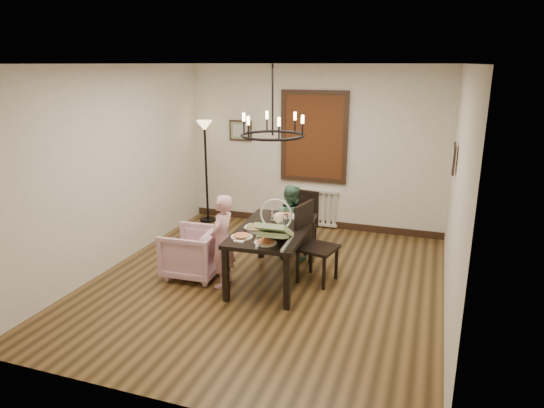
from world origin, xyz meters
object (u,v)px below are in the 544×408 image
Objects in this scene: dining_table at (273,234)px; elderly_woman at (223,249)px; seated_man at (290,228)px; drinking_glass at (281,222)px; floor_lamp at (206,173)px; chair_right at (318,244)px; chair_far at (300,223)px; armchair at (193,252)px; baby_bouncer at (275,228)px.

elderly_woman reaches higher than dining_table.
seated_man reaches higher than drinking_glass.
floor_lamp is at bearing 130.79° from dining_table.
dining_table is 0.61m from chair_right.
chair_right is 0.59× the size of floor_lamp.
chair_far is (0.08, 1.09, -0.18)m from dining_table.
floor_lamp reaches higher than drinking_glass.
armchair is (-1.15, -1.29, -0.14)m from chair_far.
chair_right is (0.49, -0.91, 0.06)m from chair_far.
floor_lamp reaches higher than elderly_woman.
elderly_woman reaches higher than drinking_glass.
elderly_woman is at bearing 64.74° from seated_man.
drinking_glass is at bearing -43.58° from floor_lamp.
chair_far is 0.28m from seated_man.
elderly_woman is at bearing -105.35° from chair_far.
chair_far reaches higher than armchair.
armchair is at bearing 163.03° from baby_bouncer.
chair_far is 1.01× the size of seated_man.
elderly_woman is (-1.13, -0.52, -0.02)m from chair_right.
chair_far is 1.67× the size of baby_bouncer.
baby_bouncer reaches higher than dining_table.
armchair is at bearing -172.51° from dining_table.
chair_right is 0.56m from drinking_glass.
chair_right is at bearing 57.88° from baby_bouncer.
elderly_woman is (-0.64, -1.43, 0.03)m from chair_far.
armchair is at bearing -102.53° from elderly_woman.
chair_far is 1.66m from baby_bouncer.
chair_right is 1.25m from elderly_woman.
dining_table is at bearing 108.05° from baby_bouncer.
seated_man is (0.55, 1.16, -0.04)m from elderly_woman.
dining_table is 1.14m from armchair.
chair_far is at bearing 41.10° from chair_right.
dining_table is 2.84× the size of baby_bouncer.
elderly_woman is 1.79× the size of baby_bouncer.
elderly_woman is (0.51, -0.14, 0.17)m from armchair.
chair_right is 1.44× the size of armchair.
drinking_glass is at bearing 112.59° from chair_right.
dining_table is 0.61m from baby_bouncer.
floor_lamp is at bearing -146.37° from elderly_woman.
floor_lamp is at bearing 163.70° from chair_far.
dining_table is at bearing 119.59° from chair_right.
elderly_woman is (-0.56, -0.35, -0.14)m from dining_table.
armchair is 2.47m from floor_lamp.
floor_lamp is (-1.95, 1.22, 0.43)m from seated_man.
armchair is 0.41× the size of floor_lamp.
seated_man is at bearing -99.97° from chair_far.
elderly_woman is at bearing 127.36° from chair_right.
elderly_woman is at bearing 164.60° from baby_bouncer.
floor_lamp is (-2.05, 1.95, 0.09)m from drinking_glass.
dining_table is at bearing 124.78° from elderly_woman.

